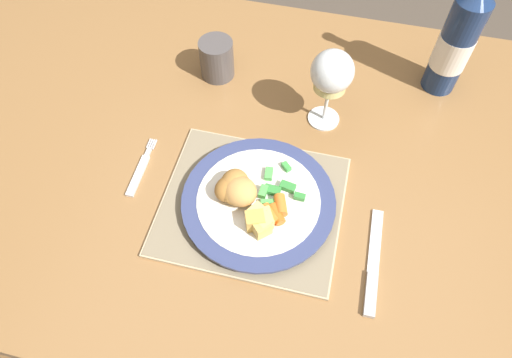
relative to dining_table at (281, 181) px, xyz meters
name	(u,v)px	position (x,y,z in m)	size (l,w,h in m)	color
ground_plane	(271,292)	(0.00, 0.00, -0.66)	(6.00, 6.00, 0.00)	#4C4238
dining_table	(281,181)	(0.00, 0.00, 0.00)	(1.58, 0.87, 0.74)	olive
placemat	(252,205)	(-0.03, -0.11, 0.08)	(0.31, 0.27, 0.01)	tan
dinner_plate	(259,202)	(-0.02, -0.11, 0.10)	(0.26, 0.26, 0.02)	white
breaded_croquettes	(235,188)	(-0.06, -0.11, 0.13)	(0.09, 0.08, 0.04)	#B77F3D
green_beans_pile	(276,188)	(0.01, -0.09, 0.11)	(0.08, 0.10, 0.01)	green
glazed_carrots	(276,211)	(0.01, -0.13, 0.12)	(0.05, 0.06, 0.02)	orange
fork	(140,171)	(-0.24, -0.09, 0.08)	(0.02, 0.13, 0.01)	silver
table_knife	(373,270)	(0.18, -0.18, 0.08)	(0.02, 0.19, 0.01)	silver
wine_glass	(332,75)	(0.06, 0.11, 0.20)	(0.08, 0.08, 0.16)	silver
bottle	(457,41)	(0.27, 0.25, 0.19)	(0.07, 0.07, 0.29)	navy
roast_potatoes	(260,220)	(-0.01, -0.16, 0.12)	(0.05, 0.06, 0.03)	#E5BC66
drinking_cup	(217,58)	(-0.18, 0.18, 0.12)	(0.07, 0.07, 0.08)	#4C4747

